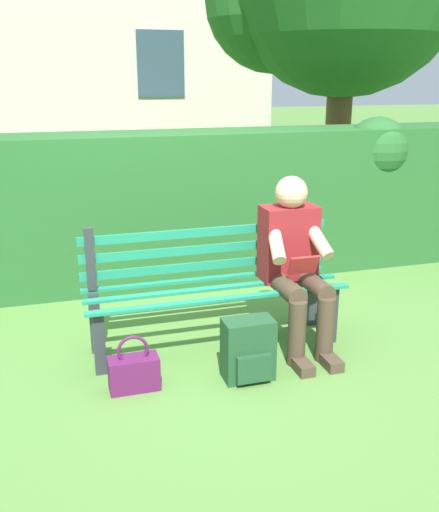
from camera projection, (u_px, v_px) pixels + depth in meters
The scene contains 6 objects.
ground at pixel (215, 346), 4.00m from camera, with size 60.00×60.00×0.00m, color #517F38.
park_bench at pixel (212, 283), 3.93m from camera, with size 1.76×0.47×0.87m.
person_seated at pixel (295, 259), 3.86m from camera, with size 0.44×0.73×1.17m.
hedge_backdrop at pixel (216, 201), 5.26m from camera, with size 5.38×0.74×1.44m.
backpack at pixel (248, 350), 3.52m from camera, with size 0.31×0.25×0.39m.
handbag at pixel (134, 372), 3.41m from camera, with size 0.30×0.14×0.35m.
Camera 1 is at (1.00, 3.48, 1.80)m, focal length 40.07 mm.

